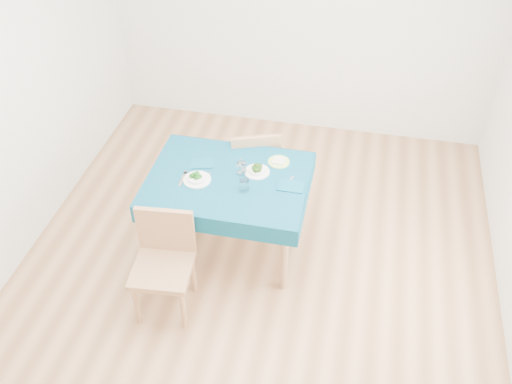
% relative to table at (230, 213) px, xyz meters
% --- Properties ---
extents(room_shell, '(4.02, 4.52, 2.73)m').
position_rel_table_xyz_m(room_shell, '(0.28, -0.23, 0.97)').
color(room_shell, '#93633D').
rests_on(room_shell, ground).
extents(table, '(1.30, 0.98, 0.76)m').
position_rel_table_xyz_m(table, '(0.00, 0.00, 0.00)').
color(table, '#08425A').
rests_on(table, ground).
extents(chair_near, '(0.48, 0.52, 1.10)m').
position_rel_table_xyz_m(chair_near, '(-0.33, -0.77, 0.17)').
color(chair_near, '#9E714A').
rests_on(chair_near, ground).
extents(chair_far, '(0.58, 0.60, 1.09)m').
position_rel_table_xyz_m(chair_far, '(0.06, 0.67, 0.17)').
color(chair_far, '#9E714A').
rests_on(chair_far, ground).
extents(bowl_near, '(0.22, 0.22, 0.07)m').
position_rel_table_xyz_m(bowl_near, '(-0.24, -0.08, 0.41)').
color(bowl_near, white).
rests_on(bowl_near, table).
extents(bowl_far, '(0.21, 0.21, 0.06)m').
position_rel_table_xyz_m(bowl_far, '(0.21, 0.12, 0.41)').
color(bowl_far, white).
rests_on(bowl_far, table).
extents(fork_near, '(0.03, 0.19, 0.00)m').
position_rel_table_xyz_m(fork_near, '(-0.36, -0.09, 0.38)').
color(fork_near, silver).
rests_on(fork_near, table).
extents(knife_near, '(0.03, 0.21, 0.00)m').
position_rel_table_xyz_m(knife_near, '(-0.17, -0.07, 0.38)').
color(knife_near, silver).
rests_on(knife_near, table).
extents(fork_far, '(0.06, 0.17, 0.00)m').
position_rel_table_xyz_m(fork_far, '(0.06, 0.16, 0.38)').
color(fork_far, silver).
rests_on(fork_far, table).
extents(knife_far, '(0.08, 0.20, 0.00)m').
position_rel_table_xyz_m(knife_far, '(0.48, 0.04, 0.38)').
color(knife_far, silver).
rests_on(knife_far, table).
extents(napkin_near, '(0.21, 0.17, 0.01)m').
position_rel_table_xyz_m(napkin_near, '(-0.26, 0.13, 0.38)').
color(napkin_near, navy).
rests_on(napkin_near, table).
extents(napkin_far, '(0.21, 0.14, 0.01)m').
position_rel_table_xyz_m(napkin_far, '(0.51, -0.00, 0.39)').
color(napkin_far, navy).
rests_on(napkin_far, table).
extents(tumbler_center, '(0.08, 0.08, 0.10)m').
position_rel_table_xyz_m(tumbler_center, '(0.09, 0.09, 0.43)').
color(tumbler_center, white).
rests_on(tumbler_center, table).
extents(tumbler_side, '(0.08, 0.08, 0.10)m').
position_rel_table_xyz_m(tumbler_side, '(0.16, -0.12, 0.43)').
color(tumbler_side, white).
rests_on(tumbler_side, table).
extents(side_plate, '(0.18, 0.18, 0.01)m').
position_rel_table_xyz_m(side_plate, '(0.36, 0.29, 0.38)').
color(side_plate, '#B4D166').
rests_on(side_plate, table).
extents(bread_slice, '(0.10, 0.10, 0.01)m').
position_rel_table_xyz_m(bread_slice, '(0.36, 0.29, 0.40)').
color(bread_slice, beige).
rests_on(bread_slice, side_plate).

